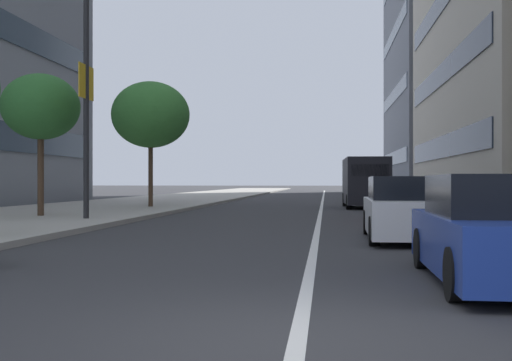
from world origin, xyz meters
TOP-DOWN VIEW (x-y plane):
  - ground_plane at (0.00, 0.00)m, footprint 400.00×400.00m
  - sidewalk_right_plaza at (30.00, 10.52)m, footprint 160.00×8.88m
  - lane_centre_stripe at (35.00, 0.00)m, footprint 110.00×0.16m
  - car_lead_in_lane at (3.48, -2.54)m, footprint 4.33×1.91m
  - car_mid_block_traffic at (9.79, -2.10)m, footprint 4.61×1.95m
  - car_following_behind at (17.35, -2.75)m, footprint 4.19×1.83m
  - delivery_van_ahead at (27.88, -2.23)m, footprint 5.58×2.21m
  - street_lamp_with_banners at (14.91, 7.22)m, footprint 1.26×2.21m
  - street_tree_mid_sidewalk at (16.40, 9.75)m, footprint 2.73×2.73m
  - street_tree_far_plaza at (24.81, 8.12)m, footprint 3.73×3.73m

SIDE VIEW (x-z plane):
  - ground_plane at x=0.00m, z-range 0.00..0.00m
  - lane_centre_stripe at x=35.00m, z-range 0.00..0.01m
  - sidewalk_right_plaza at x=30.00m, z-range 0.00..0.15m
  - car_following_behind at x=17.35m, z-range -0.04..1.38m
  - car_lead_in_lane at x=3.48m, z-range -0.05..1.39m
  - car_mid_block_traffic at x=9.79m, z-range -0.04..1.42m
  - delivery_van_ahead at x=27.88m, z-range 0.09..2.61m
  - street_tree_mid_sidewalk at x=16.40m, z-range 1.47..6.46m
  - street_tree_far_plaza at x=24.81m, z-range 1.55..7.53m
  - street_lamp_with_banners at x=14.91m, z-range 0.94..8.94m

